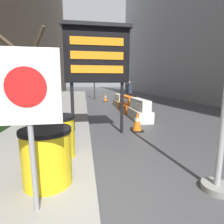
{
  "coord_description": "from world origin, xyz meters",
  "views": [
    {
      "loc": [
        -0.14,
        -2.21,
        1.64
      ],
      "look_at": [
        1.12,
        5.7,
        0.27
      ],
      "focal_mm": 28.0,
      "sensor_mm": 36.0,
      "label": 1
    }
  ],
  "objects_px": {
    "warning_sign": "(28,100)",
    "jersey_barrier_cream": "(119,101)",
    "barrel_drum_middle": "(57,136)",
    "traffic_cone_far": "(105,98)",
    "traffic_cone_near": "(149,114)",
    "pedestrian_worker": "(129,91)",
    "jersey_barrier_white": "(139,111)",
    "barrel_drum_foreground": "(47,156)",
    "message_board": "(97,56)",
    "jersey_barrier_orange_near": "(127,105)",
    "traffic_cone_mid": "(137,121)",
    "traffic_light_near_curb": "(94,66)"
  },
  "relations": [
    {
      "from": "warning_sign",
      "to": "jersey_barrier_cream",
      "type": "xyz_separation_m",
      "value": [
        2.98,
        10.03,
        -1.1
      ]
    },
    {
      "from": "jersey_barrier_orange_near",
      "to": "traffic_cone_near",
      "type": "height_order",
      "value": "jersey_barrier_orange_near"
    },
    {
      "from": "barrel_drum_middle",
      "to": "traffic_cone_mid",
      "type": "relative_size",
      "value": 1.23
    },
    {
      "from": "barrel_drum_foreground",
      "to": "message_board",
      "type": "bearing_deg",
      "value": 70.98
    },
    {
      "from": "barrel_drum_middle",
      "to": "jersey_barrier_white",
      "type": "distance_m",
      "value": 4.77
    },
    {
      "from": "traffic_light_near_curb",
      "to": "pedestrian_worker",
      "type": "xyz_separation_m",
      "value": [
        2.13,
        -4.85,
        -2.13
      ]
    },
    {
      "from": "jersey_barrier_white",
      "to": "traffic_cone_near",
      "type": "distance_m",
      "value": 0.67
    },
    {
      "from": "warning_sign",
      "to": "pedestrian_worker",
      "type": "relative_size",
      "value": 1.08
    },
    {
      "from": "traffic_cone_mid",
      "to": "message_board",
      "type": "bearing_deg",
      "value": -175.5
    },
    {
      "from": "traffic_cone_near",
      "to": "pedestrian_worker",
      "type": "bearing_deg",
      "value": 84.29
    },
    {
      "from": "jersey_barrier_orange_near",
      "to": "traffic_cone_near",
      "type": "relative_size",
      "value": 3.11
    },
    {
      "from": "barrel_drum_middle",
      "to": "traffic_cone_far",
      "type": "height_order",
      "value": "barrel_drum_middle"
    },
    {
      "from": "message_board",
      "to": "traffic_light_near_curb",
      "type": "bearing_deg",
      "value": 87.09
    },
    {
      "from": "barrel_drum_middle",
      "to": "traffic_cone_near",
      "type": "height_order",
      "value": "barrel_drum_middle"
    },
    {
      "from": "jersey_barrier_white",
      "to": "jersey_barrier_orange_near",
      "type": "xyz_separation_m",
      "value": [
        -0.0,
        2.24,
        -0.02
      ]
    },
    {
      "from": "traffic_cone_far",
      "to": "pedestrian_worker",
      "type": "height_order",
      "value": "pedestrian_worker"
    },
    {
      "from": "barrel_drum_middle",
      "to": "barrel_drum_foreground",
      "type": "bearing_deg",
      "value": -89.97
    },
    {
      "from": "message_board",
      "to": "jersey_barrier_white",
      "type": "height_order",
      "value": "message_board"
    },
    {
      "from": "message_board",
      "to": "pedestrian_worker",
      "type": "xyz_separation_m",
      "value": [
        2.71,
        6.62,
        -1.4
      ]
    },
    {
      "from": "jersey_barrier_white",
      "to": "jersey_barrier_cream",
      "type": "distance_m",
      "value": 4.7
    },
    {
      "from": "jersey_barrier_white",
      "to": "traffic_cone_far",
      "type": "distance_m",
      "value": 7.6
    },
    {
      "from": "jersey_barrier_cream",
      "to": "traffic_light_near_curb",
      "type": "relative_size",
      "value": 0.4
    },
    {
      "from": "traffic_cone_mid",
      "to": "pedestrian_worker",
      "type": "distance_m",
      "value": 6.7
    },
    {
      "from": "barrel_drum_foreground",
      "to": "barrel_drum_middle",
      "type": "relative_size",
      "value": 1.0
    },
    {
      "from": "jersey_barrier_cream",
      "to": "traffic_light_near_curb",
      "type": "bearing_deg",
      "value": 105.84
    },
    {
      "from": "traffic_cone_near",
      "to": "traffic_cone_far",
      "type": "height_order",
      "value": "traffic_cone_near"
    },
    {
      "from": "traffic_cone_near",
      "to": "jersey_barrier_orange_near",
      "type": "bearing_deg",
      "value": 93.99
    },
    {
      "from": "barrel_drum_foreground",
      "to": "traffic_light_near_curb",
      "type": "bearing_deg",
      "value": 83.76
    },
    {
      "from": "jersey_barrier_cream",
      "to": "pedestrian_worker",
      "type": "distance_m",
      "value": 1.0
    },
    {
      "from": "jersey_barrier_orange_near",
      "to": "traffic_cone_mid",
      "type": "xyz_separation_m",
      "value": [
        -0.64,
        -4.01,
        -0.05
      ]
    },
    {
      "from": "jersey_barrier_white",
      "to": "pedestrian_worker",
      "type": "distance_m",
      "value": 4.85
    },
    {
      "from": "warning_sign",
      "to": "message_board",
      "type": "bearing_deg",
      "value": 73.7
    },
    {
      "from": "pedestrian_worker",
      "to": "barrel_drum_middle",
      "type": "bearing_deg",
      "value": 143.59
    },
    {
      "from": "traffic_light_near_curb",
      "to": "pedestrian_worker",
      "type": "bearing_deg",
      "value": -66.3
    },
    {
      "from": "jersey_barrier_white",
      "to": "traffic_cone_mid",
      "type": "xyz_separation_m",
      "value": [
        -0.64,
        -1.77,
        -0.06
      ]
    },
    {
      "from": "traffic_cone_near",
      "to": "traffic_cone_mid",
      "type": "xyz_separation_m",
      "value": [
        -0.84,
        -1.13,
        -0.0
      ]
    },
    {
      "from": "barrel_drum_middle",
      "to": "warning_sign",
      "type": "distance_m",
      "value": 1.82
    },
    {
      "from": "warning_sign",
      "to": "traffic_cone_far",
      "type": "relative_size",
      "value": 2.67
    },
    {
      "from": "warning_sign",
      "to": "jersey_barrier_cream",
      "type": "bearing_deg",
      "value": 73.44
    },
    {
      "from": "message_board",
      "to": "traffic_light_near_curb",
      "type": "distance_m",
      "value": 11.51
    },
    {
      "from": "jersey_barrier_cream",
      "to": "traffic_cone_mid",
      "type": "xyz_separation_m",
      "value": [
        -0.64,
        -6.47,
        -0.02
      ]
    },
    {
      "from": "barrel_drum_foreground",
      "to": "jersey_barrier_cream",
      "type": "xyz_separation_m",
      "value": [
        2.96,
        9.43,
        -0.2
      ]
    },
    {
      "from": "barrel_drum_foreground",
      "to": "jersey_barrier_orange_near",
      "type": "xyz_separation_m",
      "value": [
        2.96,
        6.97,
        -0.17
      ]
    },
    {
      "from": "barrel_drum_foreground",
      "to": "jersey_barrier_orange_near",
      "type": "distance_m",
      "value": 7.57
    },
    {
      "from": "barrel_drum_foreground",
      "to": "pedestrian_worker",
      "type": "distance_m",
      "value": 10.18
    },
    {
      "from": "jersey_barrier_orange_near",
      "to": "traffic_cone_mid",
      "type": "distance_m",
      "value": 4.06
    },
    {
      "from": "jersey_barrier_orange_near",
      "to": "traffic_cone_mid",
      "type": "height_order",
      "value": "jersey_barrier_orange_near"
    },
    {
      "from": "jersey_barrier_cream",
      "to": "warning_sign",
      "type": "bearing_deg",
      "value": -106.56
    },
    {
      "from": "message_board",
      "to": "jersey_barrier_cream",
      "type": "height_order",
      "value": "message_board"
    },
    {
      "from": "jersey_barrier_orange_near",
      "to": "traffic_light_near_curb",
      "type": "distance_m",
      "value": 7.99
    }
  ]
}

